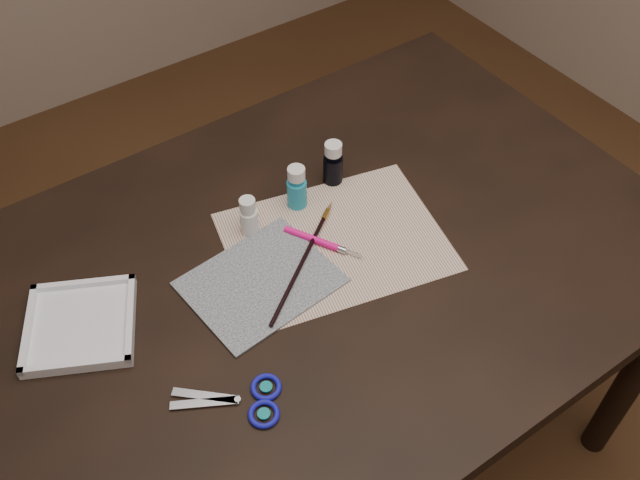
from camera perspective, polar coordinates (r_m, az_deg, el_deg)
ground at (r=1.92m, az=0.00°, el=-16.33°), size 3.50×3.50×0.02m
table at (r=1.58m, az=0.00°, el=-10.32°), size 1.30×0.90×0.75m
paper at (r=1.30m, az=1.22°, el=-0.10°), size 0.45×0.38×0.00m
canvas at (r=1.24m, az=-4.78°, el=-3.35°), size 0.26×0.22×0.00m
paint_bottle_white at (r=1.30m, az=-5.73°, el=1.92°), size 0.03×0.03×0.08m
paint_bottle_cyan at (r=1.34m, az=-1.87°, el=4.26°), size 0.04×0.04×0.09m
paint_bottle_navy at (r=1.39m, az=1.05°, el=6.19°), size 0.04×0.04×0.09m
paintbrush at (r=1.26m, az=-1.30°, el=-1.50°), size 0.26×0.19×0.01m
craft_knife at (r=1.29m, az=0.36°, el=-0.25°), size 0.09×0.15×0.01m
scissors at (r=1.12m, az=-7.50°, el=-12.86°), size 0.21×0.17×0.01m
palette_tray at (r=1.24m, az=-18.63°, el=-6.41°), size 0.23×0.23×0.02m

